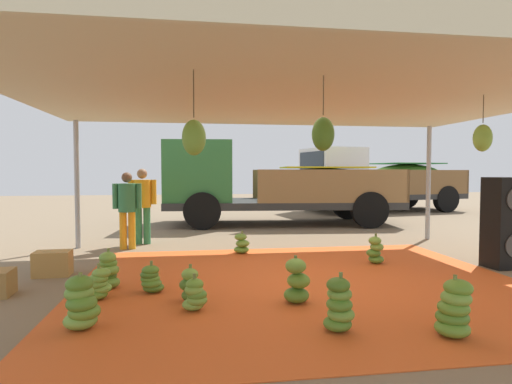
% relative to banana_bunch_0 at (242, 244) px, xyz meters
% --- Properties ---
extents(ground_plane, '(40.00, 40.00, 0.00)m').
position_rel_banana_bunch_0_xyz_m(ground_plane, '(0.60, 0.76, -0.18)').
color(ground_plane, '#7F6B51').
extents(tarp_orange, '(6.13, 5.27, 0.01)m').
position_rel_banana_bunch_0_xyz_m(tarp_orange, '(0.60, -2.24, -0.18)').
color(tarp_orange, '#E05B23').
rests_on(tarp_orange, ground).
extents(tent_canopy, '(8.00, 7.00, 2.63)m').
position_rel_banana_bunch_0_xyz_m(tent_canopy, '(0.60, -2.35, 2.36)').
color(tent_canopy, '#9EA0A5').
rests_on(tent_canopy, ground).
extents(banana_bunch_0, '(0.34, 0.35, 0.42)m').
position_rel_banana_bunch_0_xyz_m(banana_bunch_0, '(0.00, 0.00, 0.00)').
color(banana_bunch_0, '#60932D').
rests_on(banana_bunch_0, tarp_orange).
extents(banana_bunch_1, '(0.43, 0.43, 0.58)m').
position_rel_banana_bunch_0_xyz_m(banana_bunch_1, '(1.50, -4.29, 0.08)').
color(banana_bunch_1, '#60932D').
rests_on(banana_bunch_1, tarp_orange).
extents(banana_bunch_2, '(0.44, 0.45, 0.56)m').
position_rel_banana_bunch_0_xyz_m(banana_bunch_2, '(-1.99, -3.58, 0.08)').
color(banana_bunch_2, '#75A83D').
rests_on(banana_bunch_2, tarp_orange).
extents(banana_bunch_3, '(0.40, 0.38, 0.40)m').
position_rel_banana_bunch_0_xyz_m(banana_bunch_3, '(-1.44, -2.39, -0.01)').
color(banana_bunch_3, '#477523').
rests_on(banana_bunch_3, tarp_orange).
extents(banana_bunch_4, '(0.37, 0.33, 0.43)m').
position_rel_banana_bunch_0_xyz_m(banana_bunch_4, '(-2.04, -2.60, 0.01)').
color(banana_bunch_4, '#60932D').
rests_on(banana_bunch_4, tarp_orange).
extents(banana_bunch_5, '(0.36, 0.35, 0.57)m').
position_rel_banana_bunch_0_xyz_m(banana_bunch_5, '(0.48, -4.01, 0.07)').
color(banana_bunch_5, '#518428').
rests_on(banana_bunch_5, tarp_orange).
extents(banana_bunch_6, '(0.34, 0.34, 0.44)m').
position_rel_banana_bunch_0_xyz_m(banana_bunch_6, '(-0.94, -2.84, 0.01)').
color(banana_bunch_6, '#477523').
rests_on(banana_bunch_6, tarp_orange).
extents(banana_bunch_7, '(0.40, 0.40, 0.56)m').
position_rel_banana_bunch_0_xyz_m(banana_bunch_7, '(0.29, -3.09, 0.07)').
color(banana_bunch_7, '#518428').
rests_on(banana_bunch_7, tarp_orange).
extents(banana_bunch_8, '(0.32, 0.30, 0.41)m').
position_rel_banana_bunch_0_xyz_m(banana_bunch_8, '(-0.89, -3.20, -0.00)').
color(banana_bunch_8, '#75A83D').
rests_on(banana_bunch_8, tarp_orange).
extents(banana_bunch_9, '(0.39, 0.39, 0.53)m').
position_rel_banana_bunch_0_xyz_m(banana_bunch_9, '(-2.01, -2.11, 0.06)').
color(banana_bunch_9, '#6B9E38').
rests_on(banana_bunch_9, tarp_orange).
extents(banana_bunch_10, '(0.39, 0.37, 0.51)m').
position_rel_banana_bunch_0_xyz_m(banana_bunch_10, '(2.10, -1.24, 0.04)').
color(banana_bunch_10, '#518428').
rests_on(banana_bunch_10, tarp_orange).
extents(cargo_truck_main, '(6.86, 2.98, 2.40)m').
position_rel_banana_bunch_0_xyz_m(cargo_truck_main, '(1.36, 4.37, 1.00)').
color(cargo_truck_main, '#2D2D2D').
rests_on(cargo_truck_main, ground).
extents(cargo_truck_far, '(6.37, 3.43, 2.40)m').
position_rel_banana_bunch_0_xyz_m(cargo_truck_far, '(6.18, 7.61, 1.04)').
color(cargo_truck_far, '#2D2D2D').
rests_on(cargo_truck_far, ground).
extents(worker_0, '(0.56, 0.34, 1.53)m').
position_rel_banana_bunch_0_xyz_m(worker_0, '(-2.19, 0.80, 0.71)').
color(worker_0, orange).
rests_on(worker_0, ground).
extents(worker_1, '(0.59, 0.36, 1.61)m').
position_rel_banana_bunch_0_xyz_m(worker_1, '(-1.96, 1.36, 0.76)').
color(worker_1, '#337A4C').
rests_on(worker_1, ground).
extents(speaker_stack, '(0.61, 0.50, 1.46)m').
position_rel_banana_bunch_0_xyz_m(speaker_stack, '(4.06, -1.77, 0.55)').
color(speaker_stack, black).
rests_on(speaker_stack, ground).
extents(crate_0, '(0.53, 0.36, 0.37)m').
position_rel_banana_bunch_0_xyz_m(crate_0, '(-2.97, -1.26, 0.00)').
color(crate_0, '#B78947').
rests_on(crate_0, ground).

